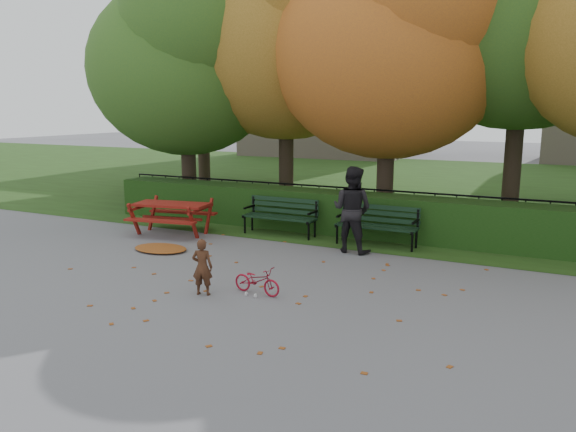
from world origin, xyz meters
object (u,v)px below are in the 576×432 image
at_px(tree_b, 293,21).
at_px(child, 202,267).
at_px(bench_right, 378,222).
at_px(tree_c, 400,32).
at_px(adult, 352,209).
at_px(tree_f, 205,31).
at_px(picnic_table, 172,210).
at_px(bench_left, 281,213).
at_px(bicycle, 257,280).
at_px(tree_a, 189,54).

xyz_separation_m(tree_b, child, (1.99, -7.56, -4.93)).
bearing_deg(child, bench_right, -126.10).
height_order(tree_c, adult, tree_c).
distance_m(tree_f, child, 13.15).
bearing_deg(bench_right, picnic_table, -166.94).
xyz_separation_m(tree_c, bench_left, (-2.13, -2.26, -4.30)).
bearing_deg(picnic_table, tree_c, 26.79).
distance_m(tree_b, child, 9.24).
xyz_separation_m(bench_right, bicycle, (-0.77, -4.09, -0.29)).
distance_m(tree_f, bench_right, 11.19).
height_order(tree_c, picnic_table, tree_c).
height_order(tree_c, tree_f, tree_f).
relative_size(tree_f, bicycle, 10.51).
bearing_deg(tree_c, tree_a, -176.35).
relative_size(tree_b, bench_right, 4.88).
relative_size(tree_c, bench_right, 4.44).
bearing_deg(tree_f, tree_a, -62.02).
relative_size(picnic_table, adult, 1.09).
bearing_deg(bicycle, child, 123.97).
relative_size(bench_left, bench_right, 1.00).
xyz_separation_m(tree_a, bicycle, (5.52, -5.97, -4.29)).
height_order(tree_c, child, tree_c).
relative_size(tree_b, bench_left, 4.88).
bearing_deg(tree_c, tree_f, 157.65).
bearing_deg(adult, tree_b, -42.97).
height_order(tree_b, child, tree_b).
relative_size(tree_c, adult, 4.39).
distance_m(bench_left, bicycle, 4.42).
bearing_deg(child, bench_left, -96.49).
relative_size(tree_f, picnic_table, 4.63).
xyz_separation_m(child, adult, (1.23, 3.71, 0.44)).
distance_m(tree_b, bench_left, 5.87).
relative_size(tree_a, adult, 4.11).
distance_m(child, bicycle, 0.92).
distance_m(child, adult, 3.94).
height_order(tree_b, tree_f, tree_f).
bearing_deg(tree_b, bicycle, -68.76).
relative_size(tree_a, bench_right, 4.16).
bearing_deg(tree_c, bench_right, -83.30).
distance_m(tree_c, bench_left, 5.31).
relative_size(tree_b, bicycle, 10.05).
distance_m(bench_right, adult, 0.95).
distance_m(bench_left, picnic_table, 2.64).
xyz_separation_m(tree_a, bench_right, (6.29, -1.88, -4.00)).
distance_m(tree_b, bench_right, 6.76).
bearing_deg(tree_b, adult, -50.05).
height_order(tree_a, bench_right, tree_a).
distance_m(tree_b, picnic_table, 6.48).
bearing_deg(child, bicycle, -168.82).
bearing_deg(child, tree_a, -70.61).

